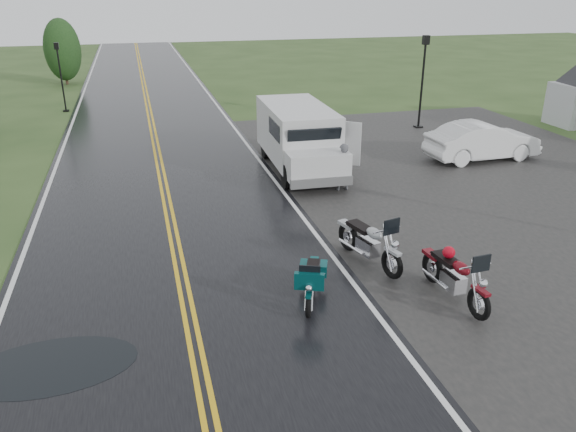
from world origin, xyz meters
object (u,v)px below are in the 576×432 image
at_px(lamp_post_far_right, 422,82).
at_px(motorcycle_red, 481,292).
at_px(motorcycle_silver, 393,253).
at_px(motorcycle_teal, 309,295).
at_px(sedan_white, 482,142).
at_px(lamp_post_far_left, 61,77).
at_px(person_at_van, 343,168).
at_px(van_white, 287,155).

bearing_deg(lamp_post_far_right, motorcycle_red, -113.27).
distance_m(motorcycle_red, motorcycle_silver, 2.27).
xyz_separation_m(motorcycle_teal, motorcycle_silver, (2.34, 1.06, 0.15)).
xyz_separation_m(motorcycle_teal, sedan_white, (9.89, 9.12, 0.16)).
bearing_deg(lamp_post_far_right, lamp_post_far_left, 153.31).
bearing_deg(lamp_post_far_right, motorcycle_teal, -124.48).
bearing_deg(motorcycle_silver, motorcycle_red, -78.75).
height_order(motorcycle_red, lamp_post_far_right, lamp_post_far_right).
distance_m(person_at_van, lamp_post_far_right, 10.03).
distance_m(motorcycle_silver, lamp_post_far_right, 15.61).
relative_size(motorcycle_red, lamp_post_far_right, 0.54).
xyz_separation_m(motorcycle_red, lamp_post_far_right, (6.70, 15.57, 1.47)).
bearing_deg(motorcycle_teal, sedan_white, 64.43).
distance_m(motorcycle_silver, lamp_post_far_left, 23.78).
distance_m(motorcycle_teal, sedan_white, 13.45).
bearing_deg(van_white, person_at_van, -18.73).
relative_size(motorcycle_red, motorcycle_teal, 1.22).
xyz_separation_m(sedan_white, lamp_post_far_right, (0.12, 5.47, 1.43)).
relative_size(sedan_white, lamp_post_far_right, 1.03).
height_order(person_at_van, sedan_white, person_at_van).
distance_m(motorcycle_red, person_at_van, 8.18).
distance_m(motorcycle_silver, van_white, 6.83).
bearing_deg(motorcycle_red, person_at_van, 85.26).
distance_m(person_at_van, lamp_post_far_left, 18.81).
distance_m(motorcycle_red, lamp_post_far_left, 26.05).
bearing_deg(lamp_post_far_right, motorcycle_silver, -119.56).
bearing_deg(motorcycle_red, van_white, 96.35).
bearing_deg(person_at_van, sedan_white, -165.53).
bearing_deg(van_white, lamp_post_far_right, 40.73).
bearing_deg(motorcycle_silver, sedan_white, 32.76).
height_order(motorcycle_red, sedan_white, sedan_white).
xyz_separation_m(person_at_van, sedan_white, (6.51, 1.93, -0.07)).
xyz_separation_m(motorcycle_red, lamp_post_far_left, (-10.06, 24.00, 1.14)).
xyz_separation_m(motorcycle_red, motorcycle_teal, (-3.32, 0.99, -0.12)).
xyz_separation_m(motorcycle_silver, person_at_van, (1.03, 6.13, 0.08)).
bearing_deg(van_white, motorcycle_silver, -82.37).
relative_size(person_at_van, sedan_white, 0.36).
distance_m(motorcycle_teal, lamp_post_far_right, 17.76).
xyz_separation_m(motorcycle_teal, lamp_post_far_left, (-6.74, 23.01, 1.26)).
relative_size(motorcycle_teal, lamp_post_far_left, 0.53).
bearing_deg(lamp_post_far_left, van_white, -61.03).
distance_m(motorcycle_silver, person_at_van, 6.22).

